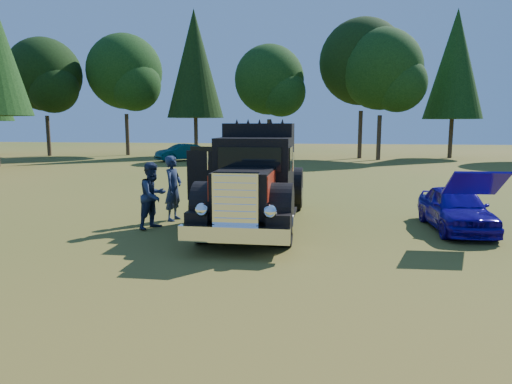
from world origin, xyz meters
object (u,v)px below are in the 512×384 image
object	(u,v)px
hotrod_coupe	(456,208)
spectator_far	(153,196)
distant_teal_car	(181,152)
spectator_near	(173,188)
diamond_t_truck	(255,183)

from	to	relation	value
hotrod_coupe	spectator_far	world-z (taller)	spectator_far
distant_teal_car	spectator_near	bearing A→B (deg)	-28.79
spectator_near	distant_teal_car	size ratio (longest dim) A/B	0.48
spectator_far	distant_teal_car	bearing A→B (deg)	40.09
hotrod_coupe	spectator_near	bearing A→B (deg)	178.90
spectator_near	distant_teal_car	world-z (taller)	spectator_near
hotrod_coupe	spectator_near	world-z (taller)	spectator_near
spectator_near	distant_teal_car	distance (m)	23.61
diamond_t_truck	spectator_far	bearing A→B (deg)	-166.33
spectator_far	distant_teal_car	world-z (taller)	spectator_far
spectator_near	distant_teal_car	bearing A→B (deg)	26.13
spectator_far	diamond_t_truck	bearing A→B (deg)	-51.81
spectator_near	spectator_far	xyz separation A→B (m)	(-0.21, -1.16, -0.05)
diamond_t_truck	spectator_far	world-z (taller)	diamond_t_truck
diamond_t_truck	spectator_near	bearing A→B (deg)	169.86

